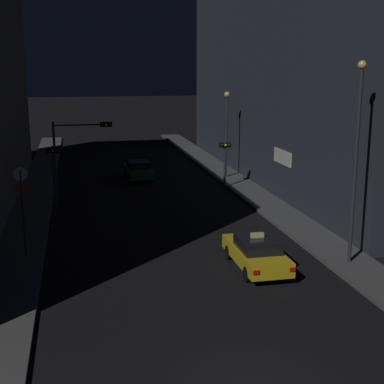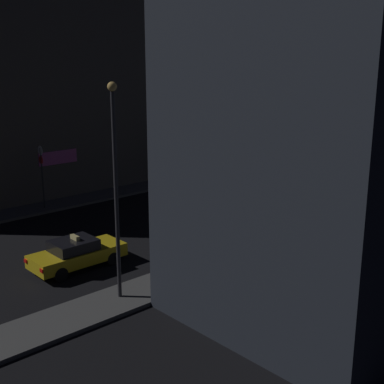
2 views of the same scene
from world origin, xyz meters
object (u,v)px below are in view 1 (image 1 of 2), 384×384
object	(u,v)px
taxi	(256,252)
street_lamp_near_block	(356,151)
far_car	(138,170)
sign_pole_left	(22,203)
traffic_light_overhead	(77,142)
traffic_light_left_kerb	(54,164)
street_lamp_far_block	(227,123)
traffic_light_right_kerb	(225,155)

from	to	relation	value
taxi	street_lamp_near_block	world-z (taller)	street_lamp_near_block
far_car	sign_pole_left	size ratio (longest dim) A/B	1.12
traffic_light_overhead	traffic_light_left_kerb	xyz separation A→B (m)	(-1.48, -2.72, -0.91)
taxi	street_lamp_far_block	bearing A→B (deg)	78.29
far_car	traffic_light_right_kerb	world-z (taller)	traffic_light_right_kerb
street_lamp_near_block	street_lamp_far_block	world-z (taller)	street_lamp_near_block
far_car	street_lamp_far_block	size ratio (longest dim) A/B	0.70
traffic_light_right_kerb	street_lamp_near_block	size ratio (longest dim) A/B	0.40
traffic_light_overhead	sign_pole_left	world-z (taller)	traffic_light_overhead
street_lamp_near_block	traffic_light_right_kerb	bearing A→B (deg)	94.60
taxi	street_lamp_far_block	distance (m)	19.63
traffic_light_left_kerb	street_lamp_near_block	world-z (taller)	street_lamp_near_block
street_lamp_near_block	street_lamp_far_block	size ratio (longest dim) A/B	1.32
street_lamp_near_block	street_lamp_far_block	xyz separation A→B (m)	(-0.19, 19.36, -0.72)
traffic_light_left_kerb	street_lamp_near_block	xyz separation A→B (m)	(12.83, -13.01, 2.32)
traffic_light_right_kerb	street_lamp_far_block	distance (m)	4.15
traffic_light_overhead	street_lamp_far_block	xyz separation A→B (m)	(11.16, 3.63, 0.69)
sign_pole_left	street_lamp_near_block	distance (m)	14.60
sign_pole_left	street_lamp_far_block	bearing A→B (deg)	48.60
taxi	traffic_light_overhead	distance (m)	17.15
sign_pole_left	street_lamp_far_block	world-z (taller)	street_lamp_far_block
far_car	traffic_light_left_kerb	size ratio (longest dim) A/B	1.19
traffic_light_overhead	street_lamp_far_block	distance (m)	11.76
traffic_light_right_kerb	sign_pole_left	size ratio (longest dim) A/B	0.84
taxi	street_lamp_far_block	world-z (taller)	street_lamp_far_block
traffic_light_left_kerb	street_lamp_far_block	size ratio (longest dim) A/B	0.59
far_car	sign_pole_left	bearing A→B (deg)	-112.70
traffic_light_left_kerb	taxi	bearing A→B (deg)	-55.20
traffic_light_right_kerb	sign_pole_left	xyz separation A→B (m)	(-12.60, -11.98, 0.15)
far_car	traffic_light_overhead	xyz separation A→B (m)	(-4.51, -4.93, 2.91)
traffic_light_overhead	street_lamp_near_block	distance (m)	19.45
traffic_light_left_kerb	street_lamp_far_block	distance (m)	14.23
sign_pole_left	street_lamp_far_block	distance (m)	20.77
far_car	street_lamp_near_block	size ratio (longest dim) A/B	0.53
taxi	traffic_light_right_kerb	bearing A→B (deg)	79.55
far_car	street_lamp_far_block	xyz separation A→B (m)	(6.65, -1.30, 3.61)
taxi	traffic_light_right_kerb	xyz separation A→B (m)	(2.83, 15.36, 1.73)
taxi	far_car	size ratio (longest dim) A/B	0.98
taxi	traffic_light_overhead	bearing A→B (deg)	115.39
traffic_light_right_kerb	street_lamp_near_block	world-z (taller)	street_lamp_near_block
street_lamp_far_block	traffic_light_overhead	bearing A→B (deg)	-161.97
street_lamp_far_block	traffic_light_left_kerb	bearing A→B (deg)	-153.32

